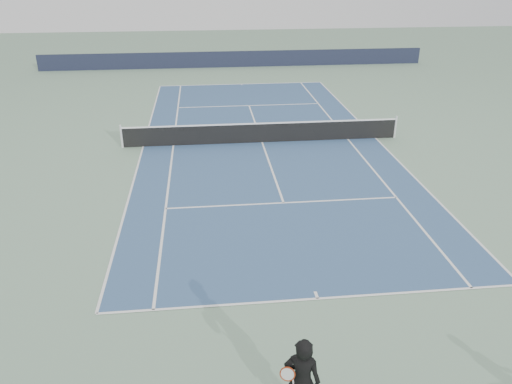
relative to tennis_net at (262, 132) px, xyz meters
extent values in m
plane|color=gray|center=(0.00, 0.00, -0.50)|extent=(80.00, 80.00, 0.00)
cube|color=#335179|center=(0.00, 0.00, -0.50)|extent=(10.97, 23.77, 0.01)
cylinder|color=silver|center=(-6.40, 0.00, 0.03)|extent=(0.10, 0.10, 1.07)
cylinder|color=silver|center=(6.40, 0.00, 0.03)|extent=(0.10, 0.10, 1.07)
cube|color=black|center=(0.00, 0.00, -0.04)|extent=(12.80, 0.03, 0.90)
cube|color=white|center=(0.00, 0.00, 0.43)|extent=(12.80, 0.04, 0.06)
cube|color=black|center=(0.00, 17.88, 0.10)|extent=(30.00, 0.25, 1.20)
imported|color=black|center=(-1.12, -15.39, 0.44)|extent=(0.85, 0.73, 1.88)
torus|color=maroon|center=(-1.40, -15.44, 0.68)|extent=(0.34, 0.18, 0.36)
cylinder|color=white|center=(-1.40, -15.44, 0.68)|extent=(0.29, 0.14, 0.32)
cylinder|color=white|center=(-1.28, -15.41, 0.42)|extent=(0.08, 0.13, 0.27)
camera|label=1|loc=(-2.67, -21.93, 7.36)|focal=35.00mm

